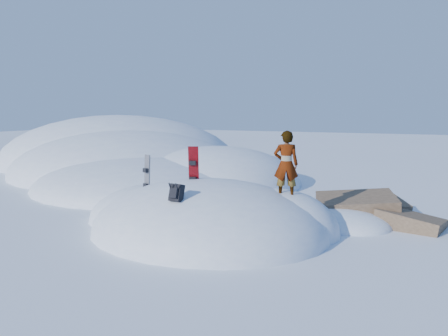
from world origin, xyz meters
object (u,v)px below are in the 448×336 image
at_px(snowboard_dark, 147,180).
at_px(backpack, 176,193).
at_px(snowboard_red, 193,173).
at_px(person, 286,164).

distance_m(snowboard_dark, backpack, 2.74).
distance_m(snowboard_red, person, 2.73).
xyz_separation_m(snowboard_dark, person, (4.25, 0.54, 0.64)).
relative_size(snowboard_red, person, 0.86).
bearing_deg(backpack, person, 48.61).
bearing_deg(person, snowboard_dark, -12.68).
distance_m(snowboard_red, snowboard_dark, 1.60).
xyz_separation_m(snowboard_red, person, (2.68, 0.40, 0.35)).
height_order(snowboard_red, snowboard_dark, snowboard_red).
xyz_separation_m(snowboard_red, backpack, (0.56, -1.86, -0.23)).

